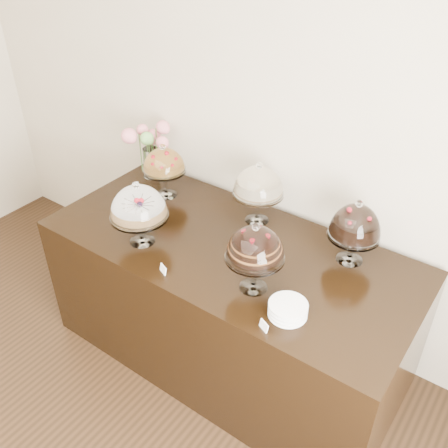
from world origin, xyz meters
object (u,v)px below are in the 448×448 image
Objects in this scene: cake_stand_fruit_tart at (164,163)px; plate_stack at (288,310)px; display_counter at (229,303)px; cake_stand_cheesecake at (258,183)px; flower_vase at (149,144)px; cake_stand_choco_layer at (255,246)px; cake_stand_dark_choco at (356,224)px; cake_stand_sugar_sponge at (138,205)px.

cake_stand_fruit_tart reaches higher than plate_stack.
cake_stand_cheesecake reaches higher than display_counter.
flower_vase is (-0.25, 0.14, 0.00)m from cake_stand_fruit_tart.
cake_stand_fruit_tart is 0.93× the size of flower_vase.
cake_stand_choco_layer is 0.59m from cake_stand_dark_choco.
cake_stand_sugar_sponge is 2.15× the size of plate_stack.
cake_stand_dark_choco is 1.04× the size of cake_stand_fruit_tart.
cake_stand_sugar_sponge reaches higher than plate_stack.
cake_stand_fruit_tart is at bearing 156.05° from cake_stand_choco_layer.
display_counter is at bearing -155.05° from cake_stand_dark_choco.
cake_stand_dark_choco is at bearing -2.70° from cake_stand_cheesecake.
cake_stand_fruit_tart is 0.29m from flower_vase.
cake_stand_sugar_sponge is at bearing -51.78° from flower_vase.
cake_stand_cheesecake reaches higher than cake_stand_sugar_sponge.
cake_stand_cheesecake is at bearing 120.92° from cake_stand_choco_layer.
display_counter is 11.89× the size of plate_stack.
cake_stand_cheesecake is at bearing 177.30° from cake_stand_dark_choco.
plate_stack is at bearing -1.93° from cake_stand_sugar_sponge.
cake_stand_sugar_sponge is 1.19m from cake_stand_dark_choco.
cake_stand_sugar_sponge is 0.72m from cake_stand_cheesecake.
cake_stand_cheesecake is (0.43, 0.58, 0.01)m from cake_stand_sugar_sponge.
display_counter is at bearing -17.91° from cake_stand_fruit_tart.
display_counter is 0.81m from cake_stand_choco_layer.
flower_vase is (-0.91, 0.04, -0.02)m from cake_stand_cheesecake.
cake_stand_sugar_sponge is 0.99× the size of flower_vase.
cake_stand_sugar_sponge is 1.03× the size of cake_stand_dark_choco.
cake_stand_cheesecake is 0.66m from cake_stand_fruit_tart.
cake_stand_cheesecake is 0.91m from flower_vase.
cake_stand_cheesecake is at bearing 92.24° from display_counter.
display_counter is 5.91× the size of cake_stand_fruit_tart.
flower_vase is (-0.92, 0.36, 0.69)m from display_counter.
cake_stand_dark_choco is (0.62, 0.29, 0.69)m from display_counter.
display_counter is 5.50× the size of flower_vase.
cake_stand_cheesecake is (-0.32, 0.53, -0.01)m from cake_stand_choco_layer.
display_counter is at bearing 144.73° from cake_stand_choco_layer.
cake_stand_choco_layer is 1.08× the size of cake_stand_fruit_tart.
cake_stand_cheesecake is (-0.01, 0.32, 0.71)m from display_counter.
cake_stand_cheesecake is at bearing -2.48° from flower_vase.
plate_stack reaches higher than display_counter.
cake_stand_choco_layer reaches higher than cake_stand_sugar_sponge.
cake_stand_choco_layer is 1.04× the size of cake_stand_dark_choco.
cake_stand_dark_choco is 2.09× the size of plate_stack.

